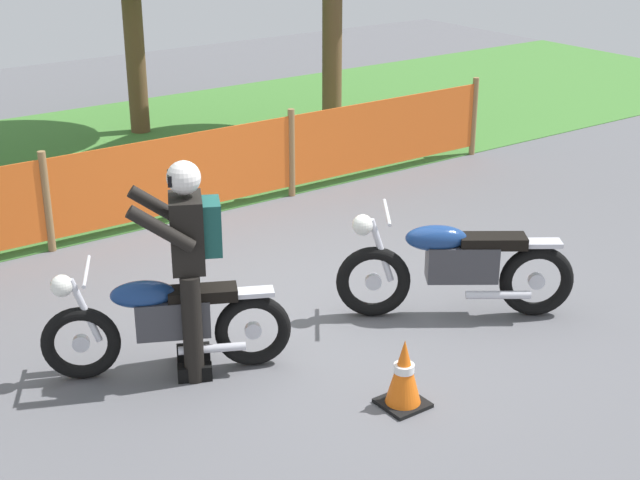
{
  "coord_description": "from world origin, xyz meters",
  "views": [
    {
      "loc": [
        -4.35,
        -6.19,
        3.64
      ],
      "look_at": [
        -0.39,
        -0.64,
        0.9
      ],
      "focal_mm": 52.36,
      "sensor_mm": 36.0,
      "label": 1
    }
  ],
  "objects_px": {
    "motorcycle_lead": "(165,321)",
    "traffic_cone": "(404,374)",
    "motorcycle_trailing": "(454,266)",
    "rider_lead": "(189,256)"
  },
  "relations": [
    {
      "from": "motorcycle_trailing",
      "to": "motorcycle_lead",
      "type": "bearing_deg",
      "value": 22.22
    },
    {
      "from": "motorcycle_trailing",
      "to": "rider_lead",
      "type": "bearing_deg",
      "value": 23.38
    },
    {
      "from": "traffic_cone",
      "to": "rider_lead",
      "type": "bearing_deg",
      "value": 126.04
    },
    {
      "from": "motorcycle_lead",
      "to": "rider_lead",
      "type": "height_order",
      "value": "rider_lead"
    },
    {
      "from": "motorcycle_lead",
      "to": "traffic_cone",
      "type": "relative_size",
      "value": 3.29
    },
    {
      "from": "motorcycle_lead",
      "to": "rider_lead",
      "type": "distance_m",
      "value": 0.56
    },
    {
      "from": "motorcycle_trailing",
      "to": "traffic_cone",
      "type": "relative_size",
      "value": 3.29
    },
    {
      "from": "motorcycle_trailing",
      "to": "traffic_cone",
      "type": "xyz_separation_m",
      "value": [
        -1.3,
        -0.87,
        -0.21
      ]
    },
    {
      "from": "motorcycle_lead",
      "to": "traffic_cone",
      "type": "height_order",
      "value": "motorcycle_lead"
    },
    {
      "from": "motorcycle_lead",
      "to": "traffic_cone",
      "type": "distance_m",
      "value": 1.85
    }
  ]
}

